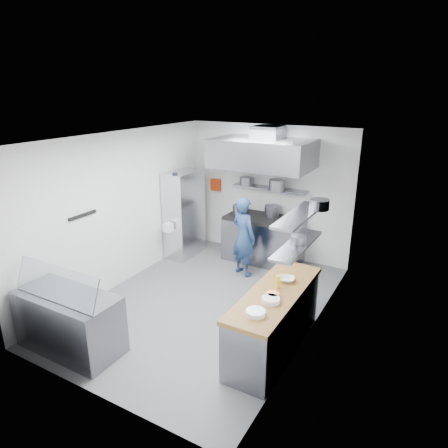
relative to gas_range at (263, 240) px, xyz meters
The scene contains 35 objects.
floor 2.15m from the gas_range, 92.73° to the right, with size 5.00×5.00×0.00m, color #4C4C4E.
ceiling 3.15m from the gas_range, 92.73° to the right, with size 5.00×5.00×0.00m, color silver.
wall_back 1.04m from the gas_range, 104.04° to the left, with size 3.60×0.02×2.80m, color white.
wall_front 4.70m from the gas_range, 91.25° to the right, with size 3.60×0.02×2.80m, color white.
wall_left 2.99m from the gas_range, 132.14° to the right, with size 5.00×0.02×2.80m, color white.
wall_right 2.86m from the gas_range, 51.01° to the right, with size 5.00×0.02×2.80m, color white.
gas_range is the anchor object (origin of this frame).
cooktop 0.48m from the gas_range, ahead, with size 1.57×0.78×0.06m, color black.
stock_pot_left 0.81m from the gas_range, behind, with size 0.30×0.30×0.20m, color slate.
stock_pot_mid 0.65m from the gas_range, 49.01° to the left, with size 0.31×0.31×0.24m, color slate.
over_range_shelf 1.10m from the gas_range, 90.00° to the left, with size 1.60×0.30×0.04m, color gray.
shelf_pot_a 1.30m from the gas_range, 161.09° to the left, with size 0.28×0.28×0.18m, color slate.
shelf_pot_b 1.22m from the gas_range, 21.51° to the left, with size 0.32×0.32×0.22m, color slate.
extractor_hood 1.86m from the gas_range, 90.00° to the right, with size 1.90×1.15×0.55m, color gray.
hood_duct 2.23m from the gas_range, 90.00° to the left, with size 0.55×0.55×0.24m, color slate.
red_firebox 1.70m from the gas_range, 165.86° to the left, with size 0.22×0.10×0.26m, color #B22D0E.
chef 0.85m from the gas_range, 95.27° to the right, with size 0.57×0.37×1.56m, color navy.
wire_rack 1.78m from the gas_range, 162.01° to the right, with size 0.50×0.90×1.85m, color silver.
rack_bin_a 2.00m from the gas_range, 145.79° to the right, with size 0.15×0.18×0.16m, color white.
rack_bin_b 1.97m from the gas_range, 156.89° to the right, with size 0.15×0.20×0.17m, color yellow.
rack_jar 2.25m from the gas_range, 151.24° to the right, with size 0.10×0.10×0.18m, color black.
knife_strip 3.70m from the gas_range, 122.01° to the right, with size 0.04×0.55×0.05m, color black.
prep_counter_base 3.03m from the gas_range, 62.93° to the right, with size 0.62×2.00×0.84m, color gray.
prep_counter_top 3.06m from the gas_range, 62.93° to the right, with size 0.65×2.04×0.06m, color olive.
plate_stack_a 3.67m from the gas_range, 67.52° to the right, with size 0.24×0.24×0.06m, color white.
plate_stack_b 3.35m from the gas_range, 64.44° to the right, with size 0.24×0.24×0.06m, color white.
copper_pan 3.23m from the gas_range, 63.86° to the right, with size 0.17×0.17×0.06m, color orange.
squeeze_bottle 2.98m from the gas_range, 62.31° to the right, with size 0.06×0.06×0.18m, color yellow.
mixing_bowl 2.77m from the gas_range, 59.24° to the right, with size 0.23×0.23×0.06m, color white.
wall_shelf_lower 3.04m from the gas_range, 57.31° to the right, with size 0.30×1.30×0.04m, color gray.
wall_shelf_upper 3.21m from the gas_range, 57.31° to the right, with size 0.30×1.30×0.04m, color gray.
shelf_pot_c 3.04m from the gas_range, 56.98° to the right, with size 0.21×0.21×0.10m, color slate.
shelf_pot_d 3.11m from the gas_range, 50.64° to the right, with size 0.26×0.26×0.14m, color slate.
display_case 4.25m from the gas_range, 105.02° to the right, with size 1.50×0.70×0.85m, color gray.
display_glass 4.40m from the gas_range, 104.61° to the right, with size 1.47×0.02×0.45m, color silver.
Camera 1 is at (3.22, -5.12, 3.52)m, focal length 32.00 mm.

